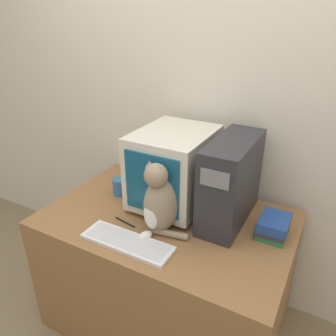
% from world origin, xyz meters
% --- Properties ---
extents(wall_back, '(7.00, 0.05, 2.50)m').
position_xyz_m(wall_back, '(0.00, 0.90, 1.25)').
color(wall_back, beige).
rests_on(wall_back, ground_plane).
extents(desk, '(1.31, 0.84, 0.76)m').
position_xyz_m(desk, '(0.00, 0.42, 0.38)').
color(desk, olive).
rests_on(desk, ground_plane).
extents(crt_monitor, '(0.38, 0.47, 0.43)m').
position_xyz_m(crt_monitor, '(-0.04, 0.57, 0.98)').
color(crt_monitor, beige).
rests_on(crt_monitor, desk).
extents(computer_tower, '(0.19, 0.49, 0.44)m').
position_xyz_m(computer_tower, '(0.29, 0.57, 0.98)').
color(computer_tower, '#28282D').
rests_on(computer_tower, desk).
extents(keyboard, '(0.46, 0.15, 0.02)m').
position_xyz_m(keyboard, '(-0.06, 0.13, 0.77)').
color(keyboard, silver).
rests_on(keyboard, desk).
extents(cat, '(0.26, 0.26, 0.38)m').
position_xyz_m(cat, '(0.03, 0.30, 0.92)').
color(cat, gray).
rests_on(cat, desk).
extents(book_stack, '(0.16, 0.18, 0.09)m').
position_xyz_m(book_stack, '(0.53, 0.54, 0.80)').
color(book_stack, '#28703D').
rests_on(book_stack, desk).
extents(pen, '(0.14, 0.03, 0.01)m').
position_xyz_m(pen, '(-0.17, 0.27, 0.76)').
color(pen, black).
rests_on(pen, desk).
extents(mug, '(0.09, 0.09, 0.10)m').
position_xyz_m(mug, '(-0.36, 0.50, 0.81)').
color(mug, '#33669E').
rests_on(mug, desk).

